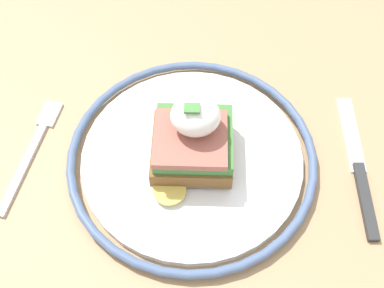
{
  "coord_description": "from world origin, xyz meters",
  "views": [
    {
      "loc": [
        0.04,
        -0.28,
        1.23
      ],
      "look_at": [
        0.03,
        0.01,
        0.79
      ],
      "focal_mm": 45.0,
      "sensor_mm": 36.0,
      "label": 1
    }
  ],
  "objects_px": {
    "fork": "(33,149)",
    "knife": "(360,175)",
    "sandwich": "(193,138)",
    "plate": "(192,157)"
  },
  "relations": [
    {
      "from": "fork",
      "to": "knife",
      "type": "distance_m",
      "value": 0.38
    },
    {
      "from": "sandwich",
      "to": "fork",
      "type": "relative_size",
      "value": 0.69
    },
    {
      "from": "sandwich",
      "to": "knife",
      "type": "relative_size",
      "value": 0.58
    },
    {
      "from": "knife",
      "to": "plate",
      "type": "bearing_deg",
      "value": 175.63
    },
    {
      "from": "sandwich",
      "to": "knife",
      "type": "distance_m",
      "value": 0.2
    },
    {
      "from": "plate",
      "to": "fork",
      "type": "height_order",
      "value": "plate"
    },
    {
      "from": "knife",
      "to": "sandwich",
      "type": "bearing_deg",
      "value": 175.42
    },
    {
      "from": "plate",
      "to": "knife",
      "type": "relative_size",
      "value": 1.51
    },
    {
      "from": "plate",
      "to": "fork",
      "type": "relative_size",
      "value": 1.8
    },
    {
      "from": "fork",
      "to": "knife",
      "type": "height_order",
      "value": "knife"
    }
  ]
}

